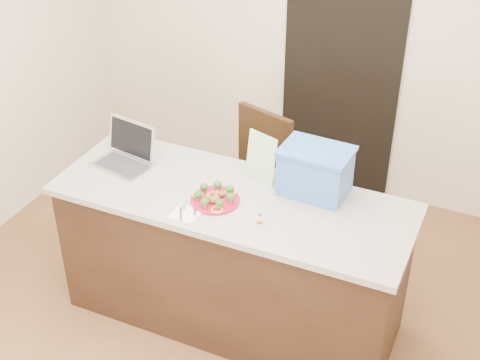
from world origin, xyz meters
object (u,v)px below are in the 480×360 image
at_px(laptop, 127,152).
at_px(chair, 258,175).
at_px(napkin, 186,214).
at_px(yogurt_bottle, 260,220).
at_px(blue_box, 315,171).
at_px(plate, 215,200).
at_px(island, 232,259).

distance_m(laptop, chair, 0.99).
relative_size(napkin, laptop, 0.38).
distance_m(yogurt_bottle, blue_box, 0.46).
height_order(plate, yogurt_bottle, yogurt_bottle).
bearing_deg(laptop, napkin, -20.46).
relative_size(island, blue_box, 5.14).
bearing_deg(plate, chair, 96.56).
relative_size(plate, napkin, 1.89).
xyz_separation_m(plate, yogurt_bottle, (0.31, -0.09, 0.02)).
distance_m(plate, napkin, 0.20).
distance_m(island, laptop, 0.91).
relative_size(napkin, yogurt_bottle, 2.16).
xyz_separation_m(yogurt_bottle, laptop, (-0.98, 0.26, 0.04)).
height_order(plate, blue_box, blue_box).
distance_m(yogurt_bottle, chair, 1.10).
height_order(island, yogurt_bottle, yogurt_bottle).
xyz_separation_m(island, laptop, (-0.74, 0.07, 0.52)).
height_order(plate, laptop, laptop).
relative_size(blue_box, chair, 0.40).
xyz_separation_m(plate, blue_box, (0.47, 0.32, 0.13)).
relative_size(plate, chair, 0.27).
distance_m(island, chair, 0.80).
bearing_deg(plate, blue_box, 33.98).
xyz_separation_m(blue_box, chair, (-0.57, 0.54, -0.49)).
bearing_deg(yogurt_bottle, napkin, -168.49).
bearing_deg(island, blue_box, 29.30).
distance_m(napkin, yogurt_bottle, 0.41).
relative_size(island, napkin, 14.14).
height_order(laptop, chair, laptop).
relative_size(laptop, blue_box, 0.96).
bearing_deg(chair, yogurt_bottle, -49.90).
bearing_deg(yogurt_bottle, chair, 113.16).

